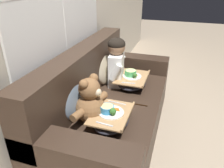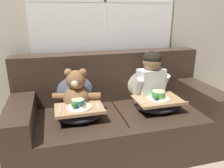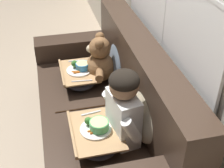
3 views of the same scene
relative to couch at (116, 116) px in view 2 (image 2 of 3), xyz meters
The scene contains 9 objects.
ground_plane 0.35m from the couch, 90.00° to the right, with size 14.00×14.00×0.00m, color tan.
wall_back_with_window 1.07m from the couch, 90.00° to the left, with size 8.00×0.08×2.60m.
couch is the anchor object (origin of this frame).
throw_pillow_behind_child 0.52m from the couch, 26.09° to the left, with size 0.43×0.21×0.45m.
throw_pillow_behind_teddy 0.52m from the couch, 153.91° to the left, with size 0.39×0.19×0.40m.
child_figure 0.55m from the couch, ahead, with size 0.40×0.21×0.55m.
teddy_bear 0.47m from the couch, behind, with size 0.46×0.33×0.43m.
lap_tray_child 0.45m from the couch, 23.25° to the right, with size 0.45×0.34×0.19m.
lap_tray_teddy 0.45m from the couch, 156.83° to the right, with size 0.43×0.31×0.19m.
Camera 2 is at (-0.56, -1.86, 1.37)m, focal length 35.00 mm.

